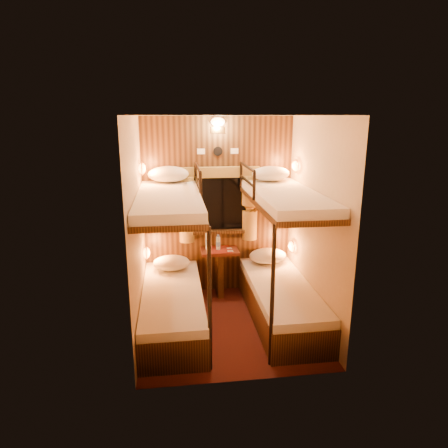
{
  "coord_description": "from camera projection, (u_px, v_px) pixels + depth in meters",
  "views": [
    {
      "loc": [
        -0.61,
        -4.22,
        2.39
      ],
      "look_at": [
        -0.03,
        0.15,
        1.2
      ],
      "focal_mm": 32.0,
      "sensor_mm": 36.0,
      "label": 1
    }
  ],
  "objects": [
    {
      "name": "back_fixtures",
      "position": [
        218.0,
        128.0,
        5.11
      ],
      "size": [
        0.54,
        0.09,
        0.48
      ],
      "color": "black",
      "rests_on": "back_panel"
    },
    {
      "name": "ceiling",
      "position": [
        229.0,
        115.0,
        4.11
      ],
      "size": [
        2.1,
        2.1,
        0.0
      ],
      "primitive_type": "plane",
      "rotation": [
        3.14,
        0.0,
        0.0
      ],
      "color": "silver",
      "rests_on": "wall_back"
    },
    {
      "name": "bottle_left",
      "position": [
        208.0,
        241.0,
        5.38
      ],
      "size": [
        0.08,
        0.08,
        0.27
      ],
      "rotation": [
        0.0,
        0.0,
        -0.27
      ],
      "color": "#99BFE5",
      "rests_on": "table"
    },
    {
      "name": "back_panel",
      "position": [
        218.0,
        207.0,
        5.42
      ],
      "size": [
        2.0,
        0.03,
        2.4
      ],
      "primitive_type": "cube",
      "color": "black",
      "rests_on": "floor"
    },
    {
      "name": "pillow_upper_right",
      "position": [
        271.0,
        174.0,
        5.11
      ],
      "size": [
        0.48,
        0.35,
        0.19
      ],
      "primitive_type": "ellipsoid",
      "color": "white",
      "rests_on": "bunk_right"
    },
    {
      "name": "pillow_upper_left",
      "position": [
        168.0,
        174.0,
        5.01
      ],
      "size": [
        0.51,
        0.37,
        0.2
      ],
      "primitive_type": "ellipsoid",
      "color": "white",
      "rests_on": "bunk_left"
    },
    {
      "name": "pillow_lower_right",
      "position": [
        268.0,
        256.0,
        5.42
      ],
      "size": [
        0.51,
        0.36,
        0.2
      ],
      "primitive_type": "ellipsoid",
      "color": "white",
      "rests_on": "bunk_right"
    },
    {
      "name": "floor",
      "position": [
        228.0,
        324.0,
        4.74
      ],
      "size": [
        2.1,
        2.1,
        0.0
      ],
      "primitive_type": "plane",
      "color": "black",
      "rests_on": "ground"
    },
    {
      "name": "bottle_right",
      "position": [
        218.0,
        243.0,
        5.36
      ],
      "size": [
        0.06,
        0.06,
        0.21
      ],
      "rotation": [
        0.0,
        0.0,
        -0.2
      ],
      "color": "#99BFE5",
      "rests_on": "table"
    },
    {
      "name": "wall_back",
      "position": [
        218.0,
        207.0,
        5.43
      ],
      "size": [
        2.4,
        0.0,
        2.4
      ],
      "primitive_type": "plane",
      "rotation": [
        1.57,
        0.0,
        0.0
      ],
      "color": "#C6B293",
      "rests_on": "floor"
    },
    {
      "name": "wall_left",
      "position": [
        137.0,
        231.0,
        4.3
      ],
      "size": [
        0.0,
        2.4,
        2.4
      ],
      "primitive_type": "plane",
      "rotation": [
        1.57,
        0.0,
        1.57
      ],
      "color": "#C6B293",
      "rests_on": "floor"
    },
    {
      "name": "curtains",
      "position": [
        218.0,
        203.0,
        5.34
      ],
      "size": [
        1.1,
        0.22,
        1.0
      ],
      "color": "olive",
      "rests_on": "back_panel"
    },
    {
      "name": "window",
      "position": [
        218.0,
        209.0,
        5.39
      ],
      "size": [
        1.0,
        0.12,
        0.79
      ],
      "color": "black",
      "rests_on": "back_panel"
    },
    {
      "name": "sachet_b",
      "position": [
        229.0,
        248.0,
        5.43
      ],
      "size": [
        0.08,
        0.06,
        0.01
      ],
      "primitive_type": "cube",
      "rotation": [
        0.0,
        0.0,
        0.19
      ],
      "color": "silver",
      "rests_on": "table"
    },
    {
      "name": "bunk_right",
      "position": [
        282.0,
        276.0,
        4.74
      ],
      "size": [
        0.72,
        1.9,
        1.82
      ],
      "color": "black",
      "rests_on": "floor"
    },
    {
      "name": "pillow_lower_left",
      "position": [
        172.0,
        263.0,
        5.18
      ],
      "size": [
        0.48,
        0.34,
        0.19
      ],
      "primitive_type": "ellipsoid",
      "color": "white",
      "rests_on": "bunk_left"
    },
    {
      "name": "sachet_a",
      "position": [
        230.0,
        251.0,
        5.32
      ],
      "size": [
        0.08,
        0.06,
        0.01
      ],
      "primitive_type": "cube",
      "rotation": [
        0.0,
        0.0,
        0.04
      ],
      "color": "silver",
      "rests_on": "table"
    },
    {
      "name": "wall_front",
      "position": [
        246.0,
        260.0,
        3.42
      ],
      "size": [
        2.4,
        0.0,
        2.4
      ],
      "primitive_type": "plane",
      "rotation": [
        -1.57,
        0.0,
        0.0
      ],
      "color": "#C6B293",
      "rests_on": "floor"
    },
    {
      "name": "reading_lamps",
      "position": [
        221.0,
        210.0,
        5.09
      ],
      "size": [
        2.0,
        0.2,
        1.25
      ],
      "color": "orange",
      "rests_on": "wall_left"
    },
    {
      "name": "bunk_left",
      "position": [
        172.0,
        281.0,
        4.58
      ],
      "size": [
        0.72,
        1.9,
        1.82
      ],
      "color": "black",
      "rests_on": "floor"
    },
    {
      "name": "table",
      "position": [
        220.0,
        266.0,
        5.45
      ],
      "size": [
        0.5,
        0.34,
        0.66
      ],
      "color": "#571D14",
      "rests_on": "floor"
    },
    {
      "name": "wall_right",
      "position": [
        315.0,
        224.0,
        4.55
      ],
      "size": [
        0.0,
        2.4,
        2.4
      ],
      "primitive_type": "plane",
      "rotation": [
        1.57,
        0.0,
        -1.57
      ],
      "color": "#C6B293",
      "rests_on": "floor"
    }
  ]
}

